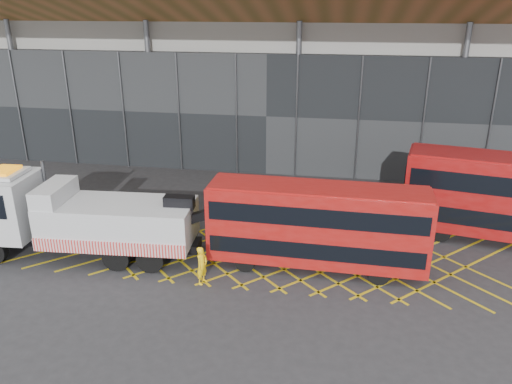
# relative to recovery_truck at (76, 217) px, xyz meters

# --- Properties ---
(ground_plane) EXTENTS (120.00, 120.00, 0.00)m
(ground_plane) POSITION_rel_recovery_truck_xyz_m (4.78, 1.83, -1.94)
(ground_plane) COLOR #2B2B2E
(road_markings) EXTENTS (24.76, 7.16, 0.01)m
(road_markings) POSITION_rel_recovery_truck_xyz_m (8.78, 1.83, -1.93)
(road_markings) COLOR gold
(road_markings) RESTS_ON ground_plane
(construction_building) EXTENTS (55.00, 23.97, 18.00)m
(construction_building) POSITION_rel_recovery_truck_xyz_m (6.71, 20.22, 7.04)
(construction_building) COLOR gray
(construction_building) RESTS_ON ground_plane
(recovery_truck) EXTENTS (12.07, 3.45, 4.19)m
(recovery_truck) POSITION_rel_recovery_truck_xyz_m (0.00, 0.00, 0.00)
(recovery_truck) COLOR black
(recovery_truck) RESTS_ON ground_plane
(bus_towed) EXTENTS (9.50, 2.42, 3.84)m
(bus_towed) POSITION_rel_recovery_truck_xyz_m (10.90, 0.70, 0.20)
(bus_towed) COLOR #9E0F0C
(bus_towed) RESTS_ON ground_plane
(worker) EXTENTS (0.57, 0.70, 1.67)m
(worker) POSITION_rel_recovery_truck_xyz_m (6.32, -1.46, -1.10)
(worker) COLOR yellow
(worker) RESTS_ON ground_plane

